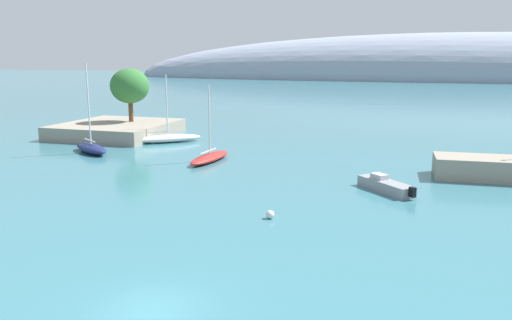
% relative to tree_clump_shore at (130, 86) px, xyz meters
% --- Properties ---
extents(water, '(600.00, 600.00, 0.00)m').
position_rel_tree_clump_shore_xyz_m(water, '(26.34, -42.44, -6.42)').
color(water, '#38727F').
rests_on(water, ground).
extents(shore_outcrop, '(13.28, 13.76, 1.73)m').
position_rel_tree_clump_shore_xyz_m(shore_outcrop, '(-1.15, -1.76, -5.55)').
color(shore_outcrop, gray).
rests_on(shore_outcrop, ground).
extents(tree_clump_shore, '(5.08, 5.08, 6.99)m').
position_rel_tree_clump_shore_xyz_m(tree_clump_shore, '(0.00, 0.00, 0.00)').
color(tree_clump_shore, brown).
rests_on(tree_clump_shore, shore_outcrop).
extents(distant_ridge, '(303.80, 51.53, 39.74)m').
position_rel_tree_clump_shore_xyz_m(distant_ridge, '(53.12, 176.79, -6.42)').
color(distant_ridge, '#8E99AD').
rests_on(distant_ridge, ground).
extents(sailboat_white_near_shore, '(7.62, 6.75, 8.14)m').
position_rel_tree_clump_shore_xyz_m(sailboat_white_near_shore, '(7.51, -4.26, -5.89)').
color(sailboat_white_near_shore, white).
rests_on(sailboat_white_near_shore, water).
extents(sailboat_navy_mid_mooring, '(6.49, 5.21, 9.58)m').
position_rel_tree_clump_shore_xyz_m(sailboat_navy_mid_mooring, '(2.88, -13.13, -5.84)').
color(sailboat_navy_mid_mooring, navy).
rests_on(sailboat_navy_mid_mooring, water).
extents(sailboat_red_outer_mooring, '(2.48, 7.40, 7.66)m').
position_rel_tree_clump_shore_xyz_m(sailboat_red_outer_mooring, '(16.82, -13.34, -5.98)').
color(sailboat_red_outer_mooring, red).
rests_on(sailboat_red_outer_mooring, water).
extents(motorboat_grey_foreground, '(4.69, 4.73, 1.22)m').
position_rel_tree_clump_shore_xyz_m(motorboat_grey_foreground, '(34.35, -19.91, -5.96)').
color(motorboat_grey_foreground, gray).
rests_on(motorboat_grey_foreground, water).
extents(mooring_buoy_white, '(0.55, 0.55, 0.55)m').
position_rel_tree_clump_shore_xyz_m(mooring_buoy_white, '(27.66, -29.24, -6.14)').
color(mooring_buoy_white, silver).
rests_on(mooring_buoy_white, water).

